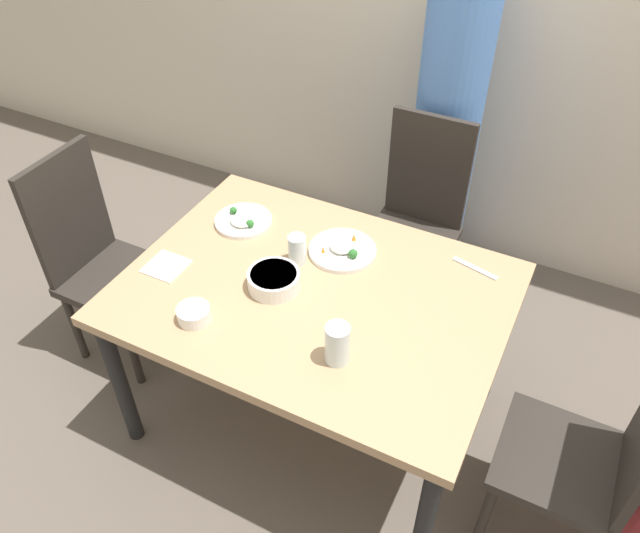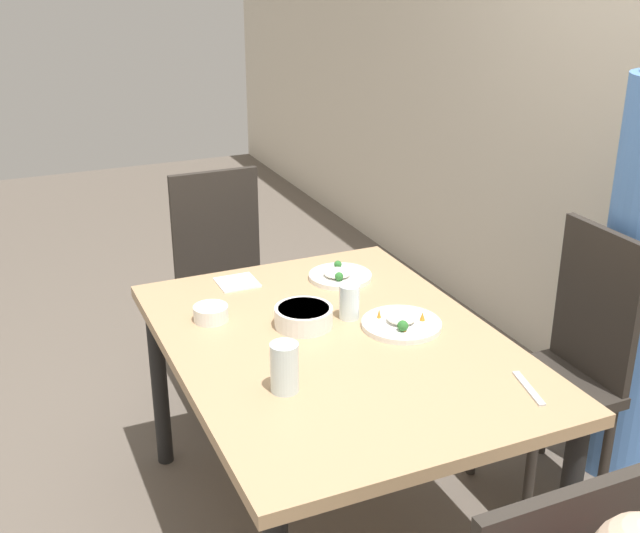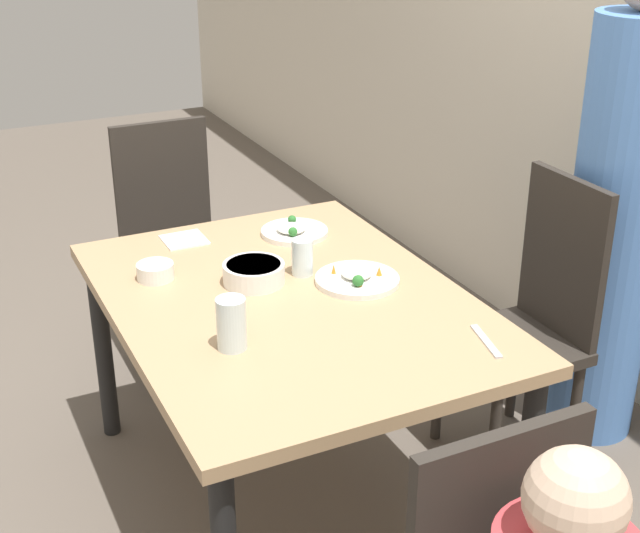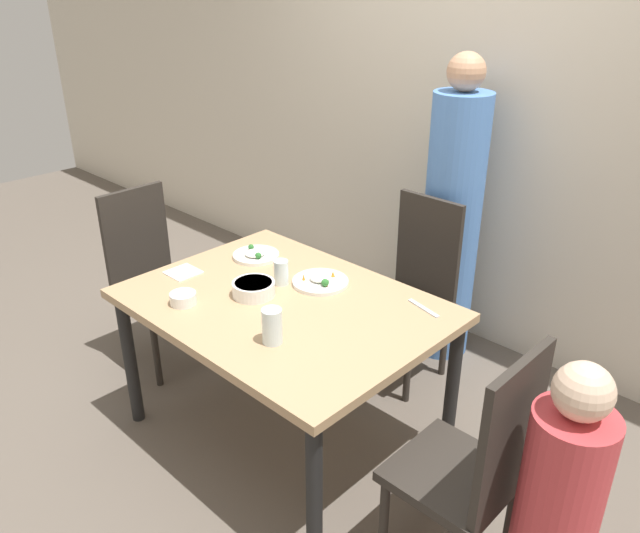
# 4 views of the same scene
# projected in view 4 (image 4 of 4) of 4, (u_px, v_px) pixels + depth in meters

# --- Properties ---
(ground_plane) EXTENTS (10.00, 10.00, 0.00)m
(ground_plane) POSITION_uv_depth(u_px,v_px,m) (287.00, 433.00, 3.02)
(ground_plane) COLOR #60564C
(wall_back) EXTENTS (10.00, 0.06, 2.70)m
(wall_back) POSITION_uv_depth(u_px,v_px,m) (476.00, 108.00, 3.38)
(wall_back) COLOR beige
(wall_back) RESTS_ON ground_plane
(dining_table) EXTENTS (1.35, 1.00, 0.73)m
(dining_table) POSITION_uv_depth(u_px,v_px,m) (284.00, 316.00, 2.74)
(dining_table) COLOR tan
(dining_table) RESTS_ON ground_plane
(chair_adult_spot) EXTENTS (0.40, 0.40, 0.99)m
(chair_adult_spot) POSITION_uv_depth(u_px,v_px,m) (414.00, 287.00, 3.29)
(chair_adult_spot) COLOR #2D2823
(chair_adult_spot) RESTS_ON ground_plane
(chair_child_spot) EXTENTS (0.40, 0.40, 0.99)m
(chair_child_spot) POSITION_uv_depth(u_px,v_px,m) (475.00, 466.00, 2.11)
(chair_child_spot) COLOR #2D2823
(chair_child_spot) RESTS_ON ground_plane
(chair_empty_left) EXTENTS (0.40, 0.40, 0.99)m
(chair_empty_left) POSITION_uv_depth(u_px,v_px,m) (151.00, 276.00, 3.41)
(chair_empty_left) COLOR #2D2823
(chair_empty_left) RESTS_ON ground_plane
(person_adult) EXTENTS (0.31, 0.31, 1.68)m
(person_adult) POSITION_uv_depth(u_px,v_px,m) (451.00, 224.00, 3.38)
(person_adult) COLOR #5184D1
(person_adult) RESTS_ON ground_plane
(person_child) EXTENTS (0.25, 0.25, 1.06)m
(person_child) POSITION_uv_depth(u_px,v_px,m) (555.00, 518.00, 1.94)
(person_child) COLOR #C63D42
(person_child) RESTS_ON ground_plane
(bowl_curry) EXTENTS (0.19, 0.19, 0.06)m
(bowl_curry) POSITION_uv_depth(u_px,v_px,m) (254.00, 288.00, 2.74)
(bowl_curry) COLOR white
(bowl_curry) RESTS_ON dining_table
(plate_rice_adult) EXTENTS (0.26, 0.26, 0.05)m
(plate_rice_adult) POSITION_uv_depth(u_px,v_px,m) (320.00, 281.00, 2.85)
(plate_rice_adult) COLOR white
(plate_rice_adult) RESTS_ON dining_table
(plate_rice_child) EXTENTS (0.23, 0.23, 0.05)m
(plate_rice_child) POSITION_uv_depth(u_px,v_px,m) (256.00, 255.00, 3.11)
(plate_rice_child) COLOR white
(plate_rice_child) RESTS_ON dining_table
(bowl_rice_small) EXTENTS (0.11, 0.11, 0.05)m
(bowl_rice_small) POSITION_uv_depth(u_px,v_px,m) (183.00, 298.00, 2.67)
(bowl_rice_small) COLOR white
(bowl_rice_small) RESTS_ON dining_table
(glass_water_tall) EXTENTS (0.08, 0.08, 0.14)m
(glass_water_tall) POSITION_uv_depth(u_px,v_px,m) (272.00, 326.00, 2.38)
(glass_water_tall) COLOR silver
(glass_water_tall) RESTS_ON dining_table
(glass_water_short) EXTENTS (0.07, 0.07, 0.12)m
(glass_water_short) POSITION_uv_depth(u_px,v_px,m) (281.00, 272.00, 2.83)
(glass_water_short) COLOR silver
(glass_water_short) RESTS_ON dining_table
(napkin_folded) EXTENTS (0.14, 0.14, 0.01)m
(napkin_folded) POSITION_uv_depth(u_px,v_px,m) (183.00, 272.00, 2.96)
(napkin_folded) COLOR white
(napkin_folded) RESTS_ON dining_table
(fork_steel) EXTENTS (0.18, 0.06, 0.01)m
(fork_steel) POSITION_uv_depth(u_px,v_px,m) (424.00, 308.00, 2.64)
(fork_steel) COLOR silver
(fork_steel) RESTS_ON dining_table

